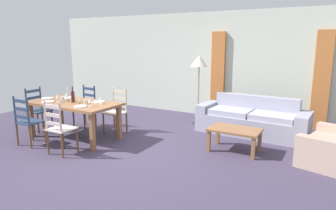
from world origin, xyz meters
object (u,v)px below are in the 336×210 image
(couch, at_px, (252,121))
(coffee_table, at_px, (235,132))
(wine_glass_far_right, at_px, (101,98))
(dining_table, at_px, (74,106))
(wine_glass_near_left, at_px, (57,97))
(coffee_cup_secondary, at_px, (63,99))
(wine_glass_near_right, at_px, (90,101))
(standing_lamp, at_px, (199,65))
(dining_chair_head_west, at_px, (38,109))
(dining_chair_far_right, at_px, (116,111))
(coffee_cup_primary, at_px, (86,102))
(wine_glass_far_left, at_px, (66,95))
(wine_bottle, at_px, (73,96))
(dining_chair_near_right, at_px, (59,128))
(dining_chair_far_left, at_px, (86,107))
(dining_chair_near_left, at_px, (28,121))

(couch, bearing_deg, coffee_table, -90.39)
(wine_glass_far_right, bearing_deg, dining_table, -166.36)
(wine_glass_near_left, xyz_separation_m, coffee_cup_secondary, (-0.02, 0.14, -0.07))
(dining_table, distance_m, wine_glass_near_right, 0.63)
(standing_lamp, bearing_deg, dining_chair_head_west, -141.36)
(dining_chair_far_right, relative_size, coffee_cup_primary, 10.67)
(wine_glass_far_left, relative_size, coffee_cup_secondary, 1.79)
(wine_glass_near_left, distance_m, couch, 4.09)
(wine_glass_near_right, bearing_deg, coffee_table, 21.82)
(dining_table, relative_size, standing_lamp, 1.16)
(wine_bottle, bearing_deg, couch, 33.95)
(dining_chair_far_right, bearing_deg, dining_table, -123.12)
(wine_glass_near_left, distance_m, wine_glass_near_right, 0.88)
(dining_table, bearing_deg, coffee_cup_primary, -0.07)
(dining_table, xyz_separation_m, wine_bottle, (-0.01, 0.00, 0.20))
(dining_chair_near_right, distance_m, dining_chair_far_left, 1.76)
(wine_glass_near_left, relative_size, coffee_table, 0.18)
(wine_glass_near_right, bearing_deg, wine_glass_near_left, -179.56)
(wine_glass_far_left, height_order, couch, wine_glass_far_left)
(dining_chair_far_right, distance_m, dining_chair_head_west, 1.77)
(dining_table, relative_size, wine_glass_near_right, 11.80)
(wine_bottle, relative_size, standing_lamp, 0.19)
(wine_glass_far_left, distance_m, wine_glass_far_right, 0.93)
(couch, bearing_deg, dining_chair_near_left, -140.98)
(wine_glass_far_left, bearing_deg, dining_chair_near_right, -48.67)
(dining_chair_near_right, height_order, wine_glass_far_right, dining_chair_near_right)
(dining_chair_near_right, relative_size, coffee_cup_secondary, 10.67)
(wine_bottle, relative_size, wine_glass_far_left, 1.96)
(dining_chair_near_left, relative_size, coffee_cup_primary, 10.67)
(wine_glass_near_right, distance_m, wine_glass_far_right, 0.27)
(coffee_cup_secondary, xyz_separation_m, couch, (3.41, 2.08, -0.50))
(wine_glass_far_right, distance_m, couch, 3.21)
(dining_chair_near_right, bearing_deg, dining_table, 120.98)
(dining_chair_near_right, xyz_separation_m, standing_lamp, (1.26, 3.07, 0.93))
(wine_glass_far_right, relative_size, standing_lamp, 0.10)
(dining_chair_head_west, xyz_separation_m, wine_glass_far_left, (0.79, 0.13, 0.38))
(wine_bottle, height_order, wine_glass_near_right, wine_bottle)
(coffee_cup_primary, bearing_deg, dining_chair_far_left, 135.26)
(dining_chair_far_left, xyz_separation_m, standing_lamp, (2.15, 1.54, 0.93))
(wine_glass_near_left, bearing_deg, wine_glass_far_left, 96.96)
(wine_bottle, height_order, wine_glass_far_left, wine_bottle)
(couch, bearing_deg, dining_chair_far_right, -152.68)
(coffee_cup_secondary, xyz_separation_m, standing_lamp, (2.05, 2.27, 0.62))
(wine_glass_near_right, bearing_deg, dining_chair_near_left, -147.85)
(dining_chair_near_left, xyz_separation_m, dining_chair_far_left, (0.02, 1.50, 0.00))
(dining_chair_far_right, relative_size, wine_bottle, 3.04)
(wine_bottle, distance_m, wine_glass_far_right, 0.63)
(dining_chair_near_left, bearing_deg, dining_chair_near_right, -2.01)
(dining_table, xyz_separation_m, dining_chair_near_right, (0.47, -0.79, -0.19))
(dining_chair_near_left, distance_m, wine_glass_near_left, 0.74)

